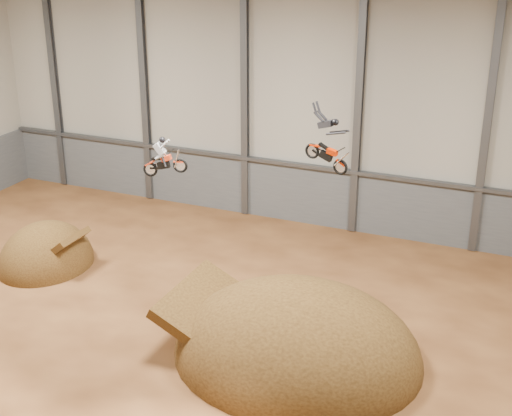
{
  "coord_description": "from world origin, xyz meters",
  "views": [
    {
      "loc": [
        13.04,
        -21.72,
        16.28
      ],
      "look_at": [
        1.99,
        4.0,
        5.14
      ],
      "focal_mm": 50.0,
      "sensor_mm": 36.0,
      "label": 1
    }
  ],
  "objects_px": {
    "landing_ramp": "(297,357)",
    "fmx_rider_b": "(325,138)",
    "fmx_rider_a": "(166,154)",
    "takeoff_ramp": "(47,265)"
  },
  "relations": [
    {
      "from": "takeoff_ramp",
      "to": "fmx_rider_a",
      "type": "height_order",
      "value": "fmx_rider_a"
    },
    {
      "from": "takeoff_ramp",
      "to": "fmx_rider_a",
      "type": "distance_m",
      "value": 11.07
    },
    {
      "from": "landing_ramp",
      "to": "fmx_rider_b",
      "type": "distance_m",
      "value": 8.96
    },
    {
      "from": "takeoff_ramp",
      "to": "fmx_rider_a",
      "type": "xyz_separation_m",
      "value": [
        8.17,
        -1.31,
        7.34
      ]
    },
    {
      "from": "fmx_rider_a",
      "to": "fmx_rider_b",
      "type": "relative_size",
      "value": 0.78
    },
    {
      "from": "fmx_rider_a",
      "to": "fmx_rider_b",
      "type": "distance_m",
      "value": 7.08
    },
    {
      "from": "landing_ramp",
      "to": "fmx_rider_b",
      "type": "relative_size",
      "value": 4.03
    },
    {
      "from": "fmx_rider_a",
      "to": "fmx_rider_b",
      "type": "height_order",
      "value": "fmx_rider_b"
    },
    {
      "from": "fmx_rider_a",
      "to": "takeoff_ramp",
      "type": "bearing_deg",
      "value": 158.95
    },
    {
      "from": "landing_ramp",
      "to": "takeoff_ramp",
      "type": "bearing_deg",
      "value": 169.18
    }
  ]
}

